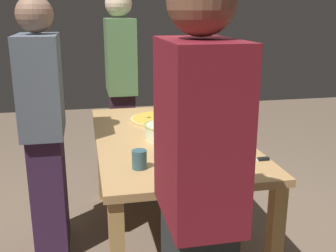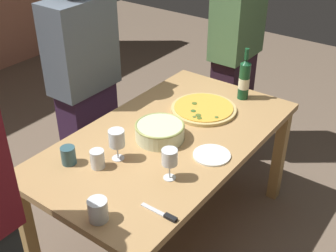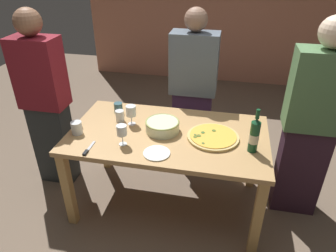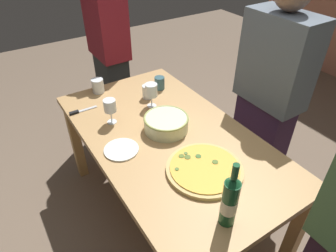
# 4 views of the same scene
# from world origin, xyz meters

# --- Properties ---
(ground_plane) EXTENTS (8.00, 8.00, 0.00)m
(ground_plane) POSITION_xyz_m (0.00, 0.00, 0.00)
(ground_plane) COLOR #715D4B
(dining_table) EXTENTS (1.60, 0.90, 0.75)m
(dining_table) POSITION_xyz_m (0.00, 0.00, 0.66)
(dining_table) COLOR tan
(dining_table) RESTS_ON ground
(pizza) EXTENTS (0.41, 0.41, 0.03)m
(pizza) POSITION_xyz_m (0.36, -0.01, 0.76)
(pizza) COLOR tan
(pizza) RESTS_ON dining_table
(serving_bowl) EXTENTS (0.28, 0.28, 0.09)m
(serving_bowl) POSITION_xyz_m (-0.05, 0.02, 0.80)
(serving_bowl) COLOR beige
(serving_bowl) RESTS_ON dining_table
(wine_bottle) EXTENTS (0.07, 0.07, 0.34)m
(wine_bottle) POSITION_xyz_m (0.66, -0.12, 0.89)
(wine_bottle) COLOR #164929
(wine_bottle) RESTS_ON dining_table
(wine_glass_near_pizza) EXTENTS (0.08, 0.08, 0.17)m
(wine_glass_near_pizza) POSITION_xyz_m (-0.33, 0.08, 0.87)
(wine_glass_near_pizza) COLOR white
(wine_glass_near_pizza) RESTS_ON dining_table
(wine_glass_by_bottle) EXTENTS (0.08, 0.08, 0.17)m
(wine_glass_by_bottle) POSITION_xyz_m (-0.30, -0.23, 0.87)
(wine_glass_by_bottle) COLOR white
(wine_glass_by_bottle) RESTS_ON dining_table
(cup_amber) EXTENTS (0.08, 0.08, 0.10)m
(cup_amber) POSITION_xyz_m (-0.51, 0.25, 0.80)
(cup_amber) COLOR #335862
(cup_amber) RESTS_ON dining_table
(cup_ceramic) EXTENTS (0.09, 0.09, 0.10)m
(cup_ceramic) POSITION_xyz_m (-0.71, -0.16, 0.80)
(cup_ceramic) COLOR white
(cup_ceramic) RESTS_ON dining_table
(cup_spare) EXTENTS (0.07, 0.07, 0.10)m
(cup_spare) POSITION_xyz_m (-0.45, 0.11, 0.80)
(cup_spare) COLOR white
(cup_spare) RESTS_ON dining_table
(side_plate) EXTENTS (0.20, 0.20, 0.01)m
(side_plate) POSITION_xyz_m (-0.02, -0.30, 0.76)
(side_plate) COLOR white
(side_plate) RESTS_ON dining_table
(pizza_knife) EXTENTS (0.02, 0.19, 0.02)m
(pizza_knife) POSITION_xyz_m (-0.53, -0.37, 0.76)
(pizza_knife) COLOR silver
(pizza_knife) RESTS_ON dining_table
(person_guest_left) EXTENTS (0.45, 0.24, 1.60)m
(person_guest_left) POSITION_xyz_m (0.10, 0.76, 0.80)
(person_guest_left) COLOR #351F3C
(person_guest_left) RESTS_ON ground
(person_guest_right) EXTENTS (0.43, 0.24, 1.68)m
(person_guest_right) POSITION_xyz_m (1.11, 0.19, 0.85)
(person_guest_right) COLOR #341D2C
(person_guest_right) RESTS_ON ground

